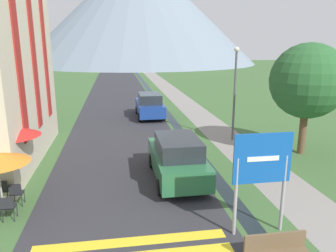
# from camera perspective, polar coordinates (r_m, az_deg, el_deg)

# --- Properties ---
(ground_plane) EXTENTS (160.00, 160.00, 0.00)m
(ground_plane) POSITION_cam_1_polar(r_m,az_deg,el_deg) (24.72, -2.47, 1.48)
(ground_plane) COLOR #3D6033
(road) EXTENTS (6.40, 60.00, 0.01)m
(road) POSITION_cam_1_polar(r_m,az_deg,el_deg) (34.39, -8.59, 4.96)
(road) COLOR #2D2D33
(road) RESTS_ON ground_plane
(footpath) EXTENTS (2.20, 60.00, 0.01)m
(footpath) POSITION_cam_1_polar(r_m,az_deg,el_deg) (34.97, 1.49, 5.27)
(footpath) COLOR gray
(footpath) RESTS_ON ground_plane
(drainage_channel) EXTENTS (0.60, 60.00, 0.00)m
(drainage_channel) POSITION_cam_1_polar(r_m,az_deg,el_deg) (34.62, -2.44, 5.17)
(drainage_channel) COLOR black
(drainage_channel) RESTS_ON ground_plane
(mountain_distant) EXTENTS (63.46, 63.46, 29.62)m
(mountain_distant) POSITION_cam_1_polar(r_m,az_deg,el_deg) (95.06, -5.20, 19.84)
(mountain_distant) COLOR slate
(mountain_distant) RESTS_ON ground_plane
(road_sign) EXTENTS (1.72, 0.11, 3.06)m
(road_sign) POSITION_cam_1_polar(r_m,az_deg,el_deg) (9.68, 16.03, -7.14)
(road_sign) COLOR #9E9EA3
(road_sign) RESTS_ON ground_plane
(parked_car_near) EXTENTS (2.00, 4.56, 1.82)m
(parked_car_near) POSITION_cam_1_polar(r_m,az_deg,el_deg) (13.40, 1.63, -5.59)
(parked_car_near) COLOR #28663D
(parked_car_near) RESTS_ON ground_plane
(parked_car_far) EXTENTS (1.95, 4.44, 1.82)m
(parked_car_far) POSITION_cam_1_polar(r_m,az_deg,el_deg) (24.70, -3.21, 3.62)
(parked_car_far) COLOR navy
(parked_car_far) RESTS_ON ground_plane
(cafe_chair_middle) EXTENTS (0.40, 0.40, 0.85)m
(cafe_chair_middle) POSITION_cam_1_polar(r_m,az_deg,el_deg) (13.96, -25.36, -7.94)
(cafe_chair_middle) COLOR #232328
(cafe_chair_middle) RESTS_ON ground_plane
(cafe_chair_far_left) EXTENTS (0.40, 0.40, 0.85)m
(cafe_chair_far_left) POSITION_cam_1_polar(r_m,az_deg,el_deg) (15.44, -24.47, -5.77)
(cafe_chair_far_left) COLOR #232328
(cafe_chair_far_left) RESTS_ON ground_plane
(cafe_chair_near_right) EXTENTS (0.40, 0.40, 0.85)m
(cafe_chair_near_right) POSITION_cam_1_polar(r_m,az_deg,el_deg) (12.98, -26.86, -9.76)
(cafe_chair_near_right) COLOR #232328
(cafe_chair_near_right) RESTS_ON ground_plane
(cafe_chair_nearest) EXTENTS (0.40, 0.40, 0.85)m
(cafe_chair_nearest) POSITION_cam_1_polar(r_m,az_deg,el_deg) (11.66, -26.09, -12.41)
(cafe_chair_nearest) COLOR #232328
(cafe_chair_nearest) RESTS_ON ground_plane
(cafe_chair_near_left) EXTENTS (0.40, 0.40, 0.85)m
(cafe_chair_near_left) POSITION_cam_1_polar(r_m,az_deg,el_deg) (12.52, -24.90, -10.42)
(cafe_chair_near_left) COLOR #232328
(cafe_chair_near_left) RESTS_ON ground_plane
(cafe_umbrella_middle_red) EXTENTS (2.15, 2.15, 2.41)m
(cafe_umbrella_middle_red) POSITION_cam_1_polar(r_m,az_deg,el_deg) (13.98, -25.62, -0.73)
(cafe_umbrella_middle_red) COLOR #B7B2A8
(cafe_umbrella_middle_red) RESTS_ON ground_plane
(person_standing_terrace) EXTENTS (0.32, 0.32, 1.77)m
(person_standing_terrace) POSITION_cam_1_polar(r_m,az_deg,el_deg) (13.39, -27.16, -6.71)
(person_standing_terrace) COLOR #282833
(person_standing_terrace) RESTS_ON ground_plane
(streetlamp) EXTENTS (0.28, 0.28, 5.27)m
(streetlamp) POSITION_cam_1_polar(r_m,az_deg,el_deg) (18.82, 11.58, 6.82)
(streetlamp) COLOR #515156
(streetlamp) RESTS_ON ground_plane
(tree_by_path) EXTENTS (3.66, 3.66, 5.51)m
(tree_by_path) POSITION_cam_1_polar(r_m,az_deg,el_deg) (17.35, 23.18, 7.19)
(tree_by_path) COLOR brown
(tree_by_path) RESTS_ON ground_plane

